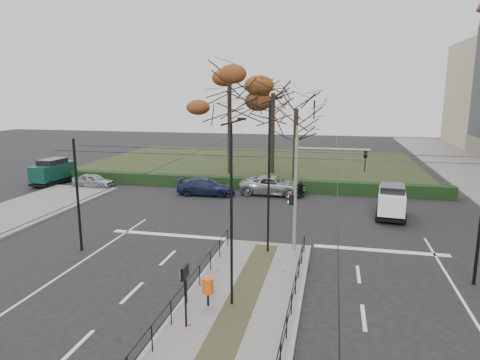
# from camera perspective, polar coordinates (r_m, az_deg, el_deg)

# --- Properties ---
(ground) EXTENTS (140.00, 140.00, 0.00)m
(ground) POSITION_cam_1_polar(r_m,az_deg,el_deg) (19.45, 1.44, -13.57)
(ground) COLOR black
(ground) RESTS_ON ground
(median_island) EXTENTS (4.40, 15.00, 0.14)m
(median_island) POSITION_cam_1_polar(r_m,az_deg,el_deg) (17.23, -0.22, -16.80)
(median_island) COLOR #62605E
(median_island) RESTS_ON ground
(park) EXTENTS (38.00, 26.00, 0.10)m
(park) POSITION_cam_1_polar(r_m,az_deg,el_deg) (50.84, 1.71, 2.20)
(park) COLOR black
(park) RESTS_ON ground
(hedge) EXTENTS (38.00, 1.00, 1.00)m
(hedge) POSITION_cam_1_polar(r_m,az_deg,el_deg) (37.89, -2.07, -0.31)
(hedge) COLOR black
(hedge) RESTS_ON ground
(median_railing) EXTENTS (4.14, 13.24, 0.92)m
(median_railing) POSITION_cam_1_polar(r_m,az_deg,el_deg) (16.73, -0.30, -14.22)
(median_railing) COLOR black
(median_railing) RESTS_ON median_island
(catenary) EXTENTS (20.00, 34.00, 6.00)m
(catenary) POSITION_cam_1_polar(r_m,az_deg,el_deg) (19.81, 2.39, -2.59)
(catenary) COLOR black
(catenary) RESTS_ON ground
(traffic_light) EXTENTS (3.97, 2.27, 5.83)m
(traffic_light) POSITION_cam_1_polar(r_m,az_deg,el_deg) (22.12, 8.29, -0.91)
(traffic_light) COLOR gray
(traffic_light) RESTS_ON median_island
(litter_bin) EXTENTS (0.44, 0.44, 1.13)m
(litter_bin) POSITION_cam_1_polar(r_m,az_deg,el_deg) (17.00, -4.31, -13.92)
(litter_bin) COLOR black
(litter_bin) RESTS_ON median_island
(info_panel) EXTENTS (0.13, 0.59, 2.28)m
(info_panel) POSITION_cam_1_polar(r_m,az_deg,el_deg) (15.29, -7.37, -12.98)
(info_panel) COLOR black
(info_panel) RESTS_ON median_island
(streetlamp_median_near) EXTENTS (0.61, 0.12, 7.24)m
(streetlamp_median_near) POSITION_cam_1_polar(r_m,az_deg,el_deg) (16.06, -1.10, -4.46)
(streetlamp_median_near) COLOR black
(streetlamp_median_near) RESTS_ON median_island
(streetlamp_median_far) EXTENTS (0.66, 0.14, 7.93)m
(streetlamp_median_far) POSITION_cam_1_polar(r_m,az_deg,el_deg) (21.54, 3.90, 0.58)
(streetlamp_median_far) COLOR black
(streetlamp_median_far) RESTS_ON median_island
(parked_car_first) EXTENTS (3.72, 1.53, 1.26)m
(parked_car_first) POSITION_cam_1_polar(r_m,az_deg,el_deg) (40.10, -18.96, -0.08)
(parked_car_first) COLOR #93969A
(parked_car_first) RESTS_ON ground
(parked_car_third) EXTENTS (4.85, 2.15, 1.38)m
(parked_car_third) POSITION_cam_1_polar(r_m,az_deg,el_deg) (35.34, -4.57, -0.89)
(parked_car_third) COLOR #1B213F
(parked_car_third) RESTS_ON ground
(parked_car_fourth) EXTENTS (5.54, 2.76, 1.51)m
(parked_car_fourth) POSITION_cam_1_polar(r_m,az_deg,el_deg) (35.45, 4.44, -0.74)
(parked_car_fourth) COLOR #93969A
(parked_car_fourth) RESTS_ON ground
(white_van) EXTENTS (2.26, 4.22, 2.22)m
(white_van) POSITION_cam_1_polar(r_m,az_deg,el_deg) (30.54, 19.56, -2.59)
(white_van) COLOR white
(white_van) RESTS_ON ground
(green_van) EXTENTS (2.05, 4.68, 2.36)m
(green_van) POSITION_cam_1_polar(r_m,az_deg,el_deg) (42.92, -23.65, 1.11)
(green_van) COLOR #0B3228
(green_van) RESTS_ON ground
(rust_tree) EXTENTS (9.83, 9.83, 12.50)m
(rust_tree) POSITION_cam_1_polar(r_m,az_deg,el_deg) (43.76, -1.43, 13.26)
(rust_tree) COLOR black
(rust_tree) RESTS_ON park
(bare_tree_center) EXTENTS (6.93, 6.93, 10.88)m
(bare_tree_center) POSITION_cam_1_polar(r_m,az_deg,el_deg) (44.12, 4.43, 10.72)
(bare_tree_center) COLOR black
(bare_tree_center) RESTS_ON park
(bare_tree_near) EXTENTS (5.51, 5.51, 8.98)m
(bare_tree_near) POSITION_cam_1_polar(r_m,az_deg,el_deg) (40.33, 7.49, 8.71)
(bare_tree_near) COLOR black
(bare_tree_near) RESTS_ON park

